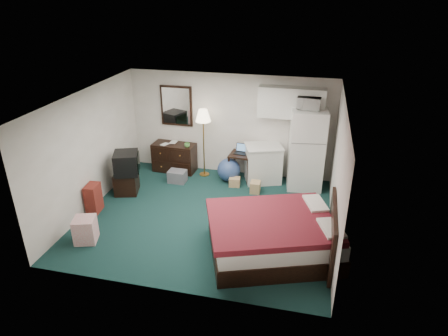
% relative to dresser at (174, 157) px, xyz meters
% --- Properties ---
extents(floor, '(5.00, 4.50, 0.01)m').
position_rel_dresser_xyz_m(floor, '(1.39, -1.98, -0.36)').
color(floor, '#112B28').
rests_on(floor, ground).
extents(ceiling, '(5.00, 4.50, 0.01)m').
position_rel_dresser_xyz_m(ceiling, '(1.39, -1.98, 2.14)').
color(ceiling, beige).
rests_on(ceiling, walls).
extents(walls, '(5.01, 4.51, 2.50)m').
position_rel_dresser_xyz_m(walls, '(1.39, -1.98, 0.89)').
color(walls, beige).
rests_on(walls, floor).
extents(mirror, '(0.80, 0.06, 1.00)m').
position_rel_dresser_xyz_m(mirror, '(0.04, 0.24, 1.29)').
color(mirror, white).
rests_on(mirror, walls).
extents(upper_cabinets, '(1.50, 0.35, 0.70)m').
position_rel_dresser_xyz_m(upper_cabinets, '(2.84, 0.10, 1.59)').
color(upper_cabinets, silver).
rests_on(upper_cabinets, walls).
extents(headboard, '(0.06, 1.56, 1.00)m').
position_rel_dresser_xyz_m(headboard, '(3.85, -2.88, 0.19)').
color(headboard, black).
rests_on(headboard, walls).
extents(dresser, '(1.09, 0.54, 0.73)m').
position_rel_dresser_xyz_m(dresser, '(0.00, 0.00, 0.00)').
color(dresser, black).
rests_on(dresser, floor).
extents(floor_lamp, '(0.44, 0.44, 1.70)m').
position_rel_dresser_xyz_m(floor_lamp, '(0.81, -0.07, 0.48)').
color(floor_lamp, '#BD7E31').
rests_on(floor_lamp, floor).
extents(desk, '(0.57, 0.57, 0.67)m').
position_rel_dresser_xyz_m(desk, '(1.75, -0.10, -0.03)').
color(desk, black).
rests_on(desk, floor).
extents(exercise_ball, '(0.70, 0.70, 0.56)m').
position_rel_dresser_xyz_m(exercise_ball, '(1.47, -0.24, -0.08)').
color(exercise_ball, navy).
rests_on(exercise_ball, floor).
extents(kitchen_counter, '(0.97, 0.86, 0.89)m').
position_rel_dresser_xyz_m(kitchen_counter, '(2.28, -0.07, 0.08)').
color(kitchen_counter, silver).
rests_on(kitchen_counter, floor).
extents(fridge, '(0.86, 0.86, 1.89)m').
position_rel_dresser_xyz_m(fridge, '(3.26, -0.10, 0.58)').
color(fridge, white).
rests_on(fridge, floor).
extents(bed, '(2.61, 2.32, 0.69)m').
position_rel_dresser_xyz_m(bed, '(2.87, -2.88, -0.02)').
color(bed, '#5E0F1A').
rests_on(bed, floor).
extents(tv_stand, '(0.63, 0.66, 0.50)m').
position_rel_dresser_xyz_m(tv_stand, '(-0.68, -1.37, -0.12)').
color(tv_stand, black).
rests_on(tv_stand, floor).
extents(suitcase, '(0.28, 0.40, 0.62)m').
position_rel_dresser_xyz_m(suitcase, '(-0.97, -2.31, -0.05)').
color(suitcase, '#5E1A12').
rests_on(suitcase, floor).
extents(retail_box, '(0.48, 0.48, 0.48)m').
position_rel_dresser_xyz_m(retail_box, '(-0.57, -3.32, -0.12)').
color(retail_box, silver).
rests_on(retail_box, floor).
extents(file_bin, '(0.43, 0.33, 0.29)m').
position_rel_dresser_xyz_m(file_bin, '(0.28, -0.61, -0.22)').
color(file_bin, slate).
rests_on(file_bin, floor).
extents(cardboard_box_a, '(0.27, 0.24, 0.21)m').
position_rel_dresser_xyz_m(cardboard_box_a, '(1.67, -0.50, -0.26)').
color(cardboard_box_a, tan).
rests_on(cardboard_box_a, floor).
extents(cardboard_box_b, '(0.23, 0.27, 0.26)m').
position_rel_dresser_xyz_m(cardboard_box_b, '(2.20, -0.70, -0.23)').
color(cardboard_box_b, tan).
rests_on(cardboard_box_b, floor).
extents(laptop, '(0.34, 0.29, 0.21)m').
position_rel_dresser_xyz_m(laptop, '(1.74, -0.09, 0.42)').
color(laptop, black).
rests_on(laptop, desk).
extents(crt_tv, '(0.70, 0.73, 0.49)m').
position_rel_dresser_xyz_m(crt_tv, '(-0.62, -1.38, 0.38)').
color(crt_tv, black).
rests_on(crt_tv, tv_stand).
extents(microwave, '(0.52, 0.31, 0.34)m').
position_rel_dresser_xyz_m(microwave, '(3.23, -0.12, 1.69)').
color(microwave, white).
rests_on(microwave, fridge).
extents(book_a, '(0.14, 0.07, 0.20)m').
position_rel_dresser_xyz_m(book_a, '(-0.27, -0.06, 0.47)').
color(book_a, tan).
rests_on(book_a, dresser).
extents(book_b, '(0.17, 0.03, 0.23)m').
position_rel_dresser_xyz_m(book_b, '(-0.12, 0.09, 0.48)').
color(book_b, tan).
rests_on(book_b, dresser).
extents(mug, '(0.16, 0.14, 0.14)m').
position_rel_dresser_xyz_m(mug, '(0.40, -0.13, 0.43)').
color(mug, '#4E8E41').
rests_on(mug, dresser).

